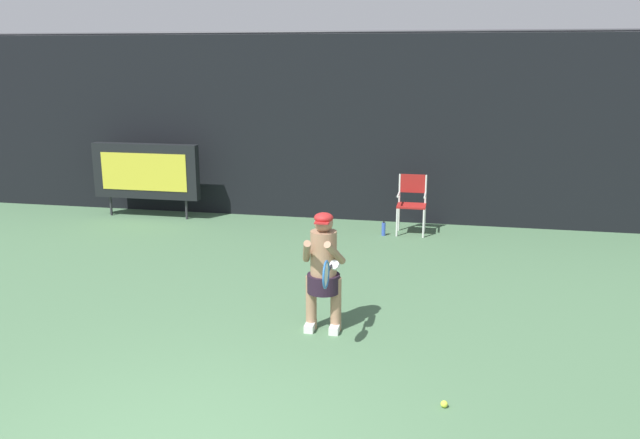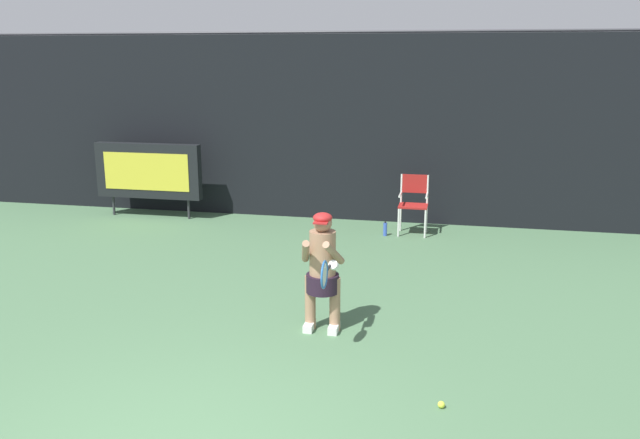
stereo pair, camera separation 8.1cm
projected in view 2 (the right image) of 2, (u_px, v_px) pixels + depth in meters
The scene contains 7 objects.
backdrop_screen at pixel (344, 129), 12.74m from camera, with size 18.00×0.12×3.66m.
scoreboard at pixel (148, 171), 13.10m from camera, with size 2.20×0.21×1.50m.
umpire_chair at pixel (414, 201), 11.94m from camera, with size 0.52×0.44×1.08m.
water_bottle at pixel (385, 229), 11.90m from camera, with size 0.07×0.07×0.27m.
tennis_player at pixel (322, 268), 7.66m from camera, with size 0.53×0.60×1.44m.
tennis_racket at pixel (325, 274), 7.04m from camera, with size 0.03×0.60×0.31m.
tennis_ball_spare at pixel (441, 405), 6.09m from camera, with size 0.07×0.07×0.07m.
Camera 2 is at (2.19, -4.11, 3.20)m, focal length 36.65 mm.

